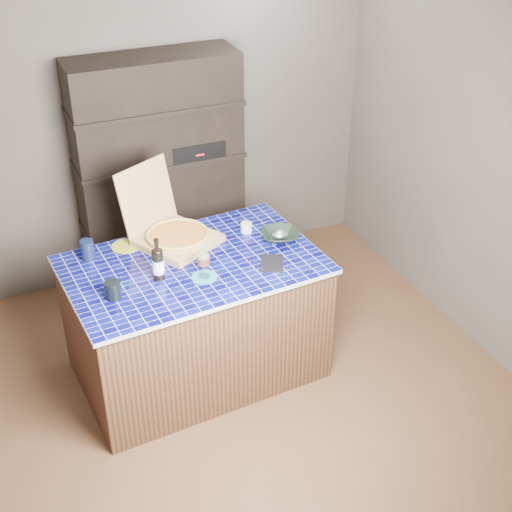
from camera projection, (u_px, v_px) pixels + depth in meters
name	position (u px, v px, depth m)	size (l,w,h in m)	color
room	(237.00, 228.00, 3.92)	(3.50, 3.50, 3.50)	brown
shelving_unit	(161.00, 175.00, 5.29)	(1.20, 0.41, 1.80)	black
kitchen_island	(196.00, 318.00, 4.59)	(1.61, 1.09, 0.85)	#4B351D
pizza_box	(174.00, 233.00, 4.54)	(0.63, 0.67, 0.47)	#A98157
mead_bottle	(158.00, 263.00, 4.16)	(0.07, 0.07, 0.27)	black
teal_trivet	(204.00, 277.00, 4.23)	(0.15, 0.15, 0.01)	teal
wine_glass	(204.00, 259.00, 4.16)	(0.08, 0.08, 0.18)	white
tumbler	(113.00, 290.00, 4.03)	(0.09, 0.09, 0.10)	black
dvd_case	(272.00, 263.00, 4.35)	(0.13, 0.19, 0.01)	black
bowl	(280.00, 236.00, 4.59)	(0.24, 0.24, 0.06)	black
foil_contents	(280.00, 234.00, 4.59)	(0.11, 0.09, 0.05)	silver
white_jar	(246.00, 227.00, 4.68)	(0.07, 0.07, 0.06)	silver
navy_cup	(87.00, 250.00, 4.37)	(0.08, 0.08, 0.13)	#0E1533
green_trivet	(126.00, 246.00, 4.53)	(0.19, 0.19, 0.01)	#98AA24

